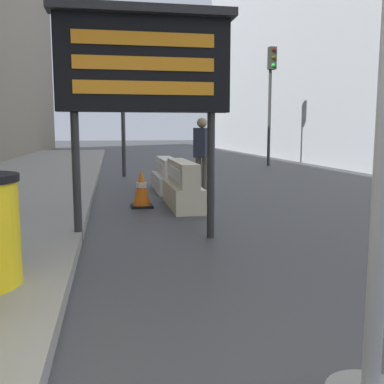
{
  "coord_description": "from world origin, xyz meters",
  "views": [
    {
      "loc": [
        0.38,
        -1.65,
        1.41
      ],
      "look_at": [
        1.93,
        6.95,
        0.2
      ],
      "focal_mm": 42.0,
      "sensor_mm": 36.0,
      "label": 1
    }
  ],
  "objects_px": {
    "jersey_barrier_cream": "(182,187)",
    "pedestrian_worker": "(202,149)",
    "message_board": "(144,65)",
    "traffic_light_near_curb": "(123,90)",
    "traffic_light_far_side": "(271,81)",
    "traffic_cone_near": "(142,188)",
    "jersey_barrier_white": "(167,176)"
  },
  "relations": [
    {
      "from": "message_board",
      "to": "jersey_barrier_cream",
      "type": "bearing_deg",
      "value": 70.67
    },
    {
      "from": "message_board",
      "to": "jersey_barrier_cream",
      "type": "distance_m",
      "value": 3.17
    },
    {
      "from": "message_board",
      "to": "pedestrian_worker",
      "type": "bearing_deg",
      "value": 69.18
    },
    {
      "from": "message_board",
      "to": "jersey_barrier_cream",
      "type": "relative_size",
      "value": 1.5
    },
    {
      "from": "jersey_barrier_white",
      "to": "message_board",
      "type": "bearing_deg",
      "value": -100.35
    },
    {
      "from": "jersey_barrier_cream",
      "to": "pedestrian_worker",
      "type": "distance_m",
      "value": 1.9
    },
    {
      "from": "jersey_barrier_cream",
      "to": "pedestrian_worker",
      "type": "relative_size",
      "value": 1.14
    },
    {
      "from": "jersey_barrier_cream",
      "to": "traffic_light_near_curb",
      "type": "bearing_deg",
      "value": 98.97
    },
    {
      "from": "jersey_barrier_cream",
      "to": "traffic_light_far_side",
      "type": "bearing_deg",
      "value": 61.19
    },
    {
      "from": "jersey_barrier_white",
      "to": "traffic_light_near_curb",
      "type": "bearing_deg",
      "value": 104.67
    },
    {
      "from": "message_board",
      "to": "traffic_light_far_side",
      "type": "bearing_deg",
      "value": 63.1
    },
    {
      "from": "traffic_cone_near",
      "to": "jersey_barrier_cream",
      "type": "bearing_deg",
      "value": -6.7
    },
    {
      "from": "traffic_light_near_curb",
      "to": "pedestrian_worker",
      "type": "distance_m",
      "value": 4.59
    },
    {
      "from": "traffic_light_far_side",
      "to": "pedestrian_worker",
      "type": "height_order",
      "value": "traffic_light_far_side"
    },
    {
      "from": "message_board",
      "to": "traffic_light_far_side",
      "type": "distance_m",
      "value": 12.81
    },
    {
      "from": "jersey_barrier_white",
      "to": "traffic_light_near_curb",
      "type": "height_order",
      "value": "traffic_light_near_curb"
    },
    {
      "from": "traffic_cone_near",
      "to": "traffic_light_near_curb",
      "type": "height_order",
      "value": "traffic_light_near_curb"
    },
    {
      "from": "pedestrian_worker",
      "to": "jersey_barrier_cream",
      "type": "bearing_deg",
      "value": -175.01
    },
    {
      "from": "jersey_barrier_white",
      "to": "pedestrian_worker",
      "type": "height_order",
      "value": "pedestrian_worker"
    },
    {
      "from": "message_board",
      "to": "jersey_barrier_cream",
      "type": "height_order",
      "value": "message_board"
    },
    {
      "from": "jersey_barrier_cream",
      "to": "traffic_light_near_curb",
      "type": "height_order",
      "value": "traffic_light_near_curb"
    },
    {
      "from": "traffic_light_far_side",
      "to": "pedestrian_worker",
      "type": "relative_size",
      "value": 2.72
    },
    {
      "from": "pedestrian_worker",
      "to": "traffic_cone_near",
      "type": "bearing_deg",
      "value": 165.3
    },
    {
      "from": "pedestrian_worker",
      "to": "message_board",
      "type": "bearing_deg",
      "value": -172.87
    },
    {
      "from": "message_board",
      "to": "traffic_light_near_curb",
      "type": "height_order",
      "value": "traffic_light_near_curb"
    },
    {
      "from": "message_board",
      "to": "pedestrian_worker",
      "type": "relative_size",
      "value": 1.71
    },
    {
      "from": "traffic_cone_near",
      "to": "traffic_light_near_curb",
      "type": "xyz_separation_m",
      "value": [
        -0.15,
        5.57,
        2.24
      ]
    },
    {
      "from": "jersey_barrier_cream",
      "to": "traffic_cone_near",
      "type": "xyz_separation_m",
      "value": [
        -0.74,
        0.09,
        -0.02
      ]
    },
    {
      "from": "jersey_barrier_white",
      "to": "traffic_light_near_curb",
      "type": "xyz_separation_m",
      "value": [
        -0.89,
        3.41,
        2.26
      ]
    },
    {
      "from": "jersey_barrier_white",
      "to": "jersey_barrier_cream",
      "type": "bearing_deg",
      "value": -90.0
    },
    {
      "from": "jersey_barrier_cream",
      "to": "jersey_barrier_white",
      "type": "relative_size",
      "value": 1.03
    },
    {
      "from": "traffic_cone_near",
      "to": "traffic_light_far_side",
      "type": "distance_m",
      "value": 10.91
    }
  ]
}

